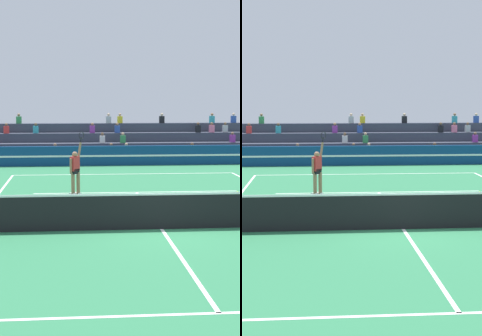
{
  "view_description": "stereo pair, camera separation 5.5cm",
  "coord_description": "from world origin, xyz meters",
  "views": [
    {
      "loc": [
        -2.54,
        -15.74,
        3.77
      ],
      "look_at": [
        -0.74,
        5.59,
        1.1
      ],
      "focal_mm": 60.0,
      "sensor_mm": 36.0,
      "label": 1
    },
    {
      "loc": [
        -2.49,
        -15.75,
        3.77
      ],
      "look_at": [
        -0.74,
        5.59,
        1.1
      ],
      "focal_mm": 60.0,
      "sensor_mm": 36.0,
      "label": 2
    }
  ],
  "objects": [
    {
      "name": "ground_plane",
      "position": [
        0.0,
        0.0,
        0.0
      ],
      "size": [
        120.0,
        120.0,
        0.0
      ],
      "primitive_type": "plane",
      "color": "#2D7A4C"
    },
    {
      "name": "court_lines",
      "position": [
        0.0,
        0.0,
        0.0
      ],
      "size": [
        11.1,
        23.9,
        0.01
      ],
      "color": "white",
      "rests_on": "ground"
    },
    {
      "name": "tennis_net",
      "position": [
        0.0,
        0.0,
        0.54
      ],
      "size": [
        12.0,
        0.1,
        1.1
      ],
      "color": "slate",
      "rests_on": "ground"
    },
    {
      "name": "sponsor_banner_wall",
      "position": [
        0.0,
        15.63,
        0.55
      ],
      "size": [
        18.0,
        0.26,
        1.1
      ],
      "color": "navy",
      "rests_on": "ground"
    },
    {
      "name": "bleacher_stand",
      "position": [
        0.0,
        18.8,
        0.83
      ],
      "size": [
        20.69,
        3.8,
        2.83
      ],
      "color": "#383D4C",
      "rests_on": "ground"
    },
    {
      "name": "tennis_player",
      "position": [
        -2.46,
        5.99,
        0.99
      ],
      "size": [
        0.65,
        0.68,
        2.5
      ],
      "color": "#9E7051",
      "rests_on": "ground"
    },
    {
      "name": "tennis_ball",
      "position": [
        4.01,
        5.94,
        0.03
      ],
      "size": [
        0.07,
        0.07,
        0.07
      ],
      "primitive_type": "sphere",
      "color": "#C6DB33",
      "rests_on": "ground"
    }
  ]
}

